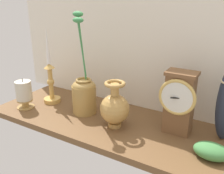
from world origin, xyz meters
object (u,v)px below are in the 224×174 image
mantel_clock (179,102)px  brass_vase_bulbous (115,108)px  brass_vase_jar (84,93)px  candlestick_tall_left (50,79)px  pillar_candle_front (24,93)px

mantel_clock → brass_vase_bulbous: 22.72cm
mantel_clock → brass_vase_bulbous: bearing=-159.9°
brass_vase_jar → mantel_clock: bearing=6.0°
brass_vase_bulbous → candlestick_tall_left: bearing=172.2°
candlestick_tall_left → brass_vase_jar: 19.44cm
brass_vase_bulbous → pillar_candle_front: (-41.73, -5.48, -1.09)cm
mantel_clock → brass_vase_jar: 37.96cm
mantel_clock → pillar_candle_front: bearing=-168.1°
brass_vase_jar → pillar_candle_front: bearing=-159.8°
mantel_clock → brass_vase_jar: (-37.64, -3.95, -3.03)cm
brass_vase_bulbous → pillar_candle_front: size_ratio=1.33×
candlestick_tall_left → brass_vase_bulbous: bearing=-7.8°
brass_vase_bulbous → mantel_clock: bearing=20.1°
mantel_clock → candlestick_tall_left: 56.97cm
brass_vase_bulbous → pillar_candle_front: brass_vase_bulbous is taller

